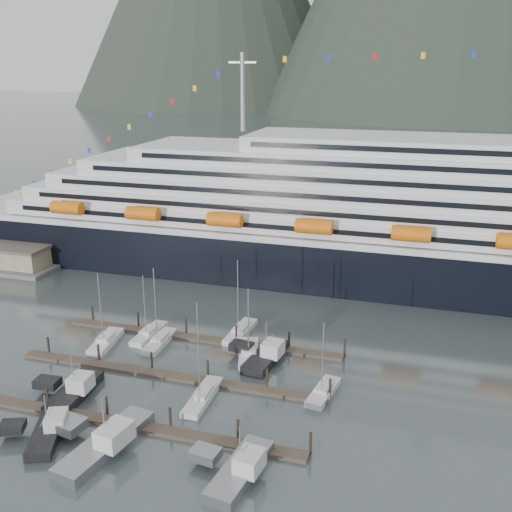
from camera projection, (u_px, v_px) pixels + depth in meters
The scene contains 17 objects.
ground at pixel (191, 392), 84.18m from camera, with size 1600.00×1600.00×0.00m, color #495557.
cruise_ship at pixel (429, 228), 122.23m from camera, with size 210.00×30.40×50.30m.
dock_near at pixel (125, 423), 76.39m from camera, with size 48.18×2.28×3.20m.
dock_mid at pixel (168, 375), 88.23m from camera, with size 48.18×2.28×3.20m.
dock_far at pixel (201, 338), 100.07m from camera, with size 48.18×2.28×3.20m.
sailboat_a at pixel (106, 342), 98.34m from camera, with size 3.90×9.69×13.18m.
sailboat_b at pixel (160, 341), 98.58m from camera, with size 2.69×9.43×13.93m.
sailboat_d at pixel (203, 397), 82.13m from camera, with size 2.66×10.42×15.29m.
sailboat_e at pixel (149, 334), 101.36m from camera, with size 2.84×9.53×11.63m.
sailboat_f at pixel (249, 355), 94.08m from camera, with size 5.77×10.66×12.41m.
sailboat_g at pixel (240, 332), 102.05m from camera, with size 3.12×10.37×14.08m.
sailboat_h at pixel (323, 392), 83.35m from camera, with size 3.73×8.68×11.78m.
trawler_a at pixel (47, 429), 74.28m from camera, with size 9.32×11.55×6.12m.
trawler_b at pixel (74, 390), 82.92m from camera, with size 8.41×11.03×7.03m.
trawler_c at pixel (104, 442), 71.59m from camera, with size 10.82×15.15×7.54m.
trawler_d at pixel (239, 469), 66.91m from camera, with size 8.91×11.99×6.92m.
trawler_e at pixel (265, 355), 92.80m from camera, with size 8.80×11.53×7.26m.
Camera 1 is at (30.34, -68.36, 44.11)m, focal length 42.00 mm.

